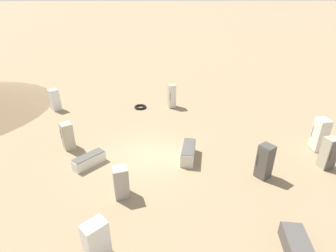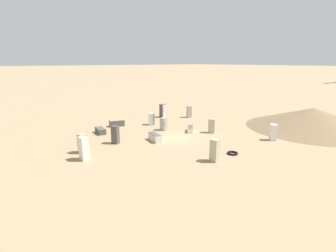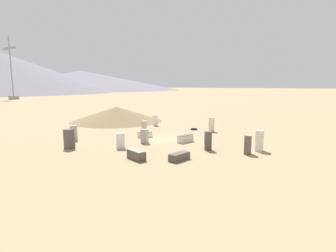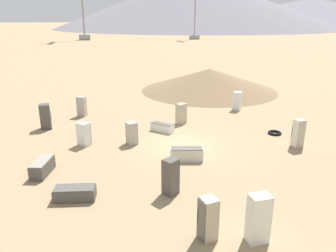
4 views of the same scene
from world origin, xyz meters
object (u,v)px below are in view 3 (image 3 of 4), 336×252
discarded_fridge_4 (121,140)px  discarded_fridge_9 (145,136)px  scrap_tire (194,129)px  discarded_fridge_1 (136,155)px  discarded_fridge_5 (248,145)px  discarded_fridge_2 (259,141)px  power_pylon_0 (12,80)px  discarded_fridge_3 (185,139)px  discarded_fridge_13 (69,139)px  discarded_fridge_11 (74,133)px  discarded_fridge_0 (211,125)px  discarded_fridge_8 (155,120)px  discarded_fridge_7 (208,141)px  discarded_fridge_12 (179,157)px  discarded_fridge_6 (145,135)px  discarded_fridge_10 (144,127)px

discarded_fridge_4 → discarded_fridge_9: discarded_fridge_4 is taller
discarded_fridge_4 → scrap_tire: bearing=44.9°
discarded_fridge_1 → discarded_fridge_5: bearing=-30.6°
discarded_fridge_1 → discarded_fridge_2: 11.54m
power_pylon_0 → discarded_fridge_2: 116.09m
discarded_fridge_3 → discarded_fridge_13: bearing=60.1°
discarded_fridge_11 → discarded_fridge_4: bearing=-62.9°
discarded_fridge_0 → discarded_fridge_11: bearing=43.2°
discarded_fridge_4 → discarded_fridge_11: bearing=141.0°
discarded_fridge_13 → scrap_tire: discarded_fridge_13 is taller
discarded_fridge_8 → discarded_fridge_1: bearing=-100.5°
discarded_fridge_3 → discarded_fridge_11: 12.38m
discarded_fridge_0 → discarded_fridge_1: discarded_fridge_0 is taller
discarded_fridge_7 → discarded_fridge_8: (13.21, -9.11, -0.06)m
discarded_fridge_7 → discarded_fridge_9: size_ratio=1.19×
discarded_fridge_2 → discarded_fridge_11: 19.55m
power_pylon_0 → discarded_fridge_12: bearing=160.7°
discarded_fridge_8 → discarded_fridge_12: 18.65m
discarded_fridge_6 → discarded_fridge_12: (-8.45, 5.80, 0.01)m
discarded_fridge_6 → discarded_fridge_13: bearing=117.6°
discarded_fridge_12 → discarded_fridge_4: bearing=-173.5°
discarded_fridge_6 → scrap_tire: bearing=-62.4°
discarded_fridge_1 → discarded_fridge_10: bearing=51.3°
discarded_fridge_10 → discarded_fridge_13: bearing=142.9°
discarded_fridge_5 → discarded_fridge_8: size_ratio=1.04×
discarded_fridge_3 → discarded_fridge_6: size_ratio=1.19×
discarded_fridge_3 → scrap_tire: discarded_fridge_3 is taller
discarded_fridge_1 → discarded_fridge_6: 9.36m
discarded_fridge_3 → discarded_fridge_13: 11.80m
discarded_fridge_2 → scrap_tire: discarded_fridge_2 is taller
power_pylon_0 → discarded_fridge_3: size_ratio=12.91×
discarded_fridge_3 → discarded_fridge_9: discarded_fridge_9 is taller
discarded_fridge_0 → discarded_fridge_7: bearing=102.7°
discarded_fridge_9 → scrap_tire: discarded_fridge_9 is taller
power_pylon_0 → discarded_fridge_4: bearing=159.6°
discarded_fridge_0 → discarded_fridge_13: discarded_fridge_13 is taller
discarded_fridge_0 → discarded_fridge_5: 11.54m
discarded_fridge_9 → discarded_fridge_13: bearing=-142.3°
power_pylon_0 → discarded_fridge_11: (-93.48, 37.65, -7.20)m
discarded_fridge_0 → discarded_fridge_1: size_ratio=0.96×
discarded_fridge_3 → discarded_fridge_8: 12.17m
discarded_fridge_2 → discarded_fridge_10: 14.58m
discarded_fridge_9 → discarded_fridge_11: size_ratio=0.88×
discarded_fridge_12 → discarded_fridge_13: bearing=-157.9°
power_pylon_0 → discarded_fridge_9: bearing=161.3°
discarded_fridge_5 → discarded_fridge_8: discarded_fridge_5 is taller
power_pylon_0 → discarded_fridge_1: size_ratio=13.37×
discarded_fridge_3 → discarded_fridge_9: (3.32, 2.86, 0.36)m
discarded_fridge_1 → discarded_fridge_13: size_ratio=1.03×
power_pylon_0 → discarded_fridge_1: (-104.19, 39.39, -7.65)m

